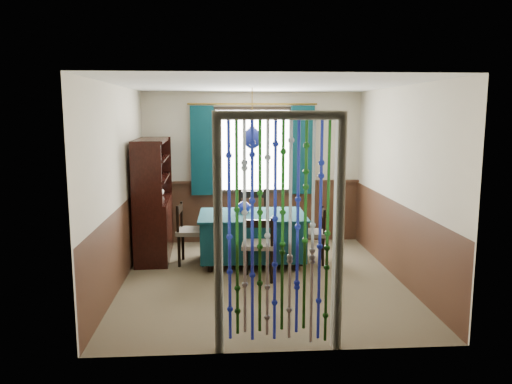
{
  "coord_description": "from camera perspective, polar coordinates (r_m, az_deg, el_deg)",
  "views": [
    {
      "loc": [
        -0.49,
        -6.25,
        2.16
      ],
      "look_at": [
        -0.04,
        0.52,
        1.08
      ],
      "focal_mm": 35.0,
      "sensor_mm": 36.0,
      "label": 1
    }
  ],
  "objects": [
    {
      "name": "chair_near",
      "position": [
        6.5,
        0.3,
        -6.15
      ],
      "size": [
        0.47,
        0.45,
        0.86
      ],
      "rotation": [
        0.0,
        0.0,
        -0.11
      ],
      "color": "black",
      "rests_on": "floor"
    },
    {
      "name": "wainscot_back",
      "position": [
        8.41,
        -0.41,
        -2.33
      ],
      "size": [
        3.6,
        0.0,
        3.6
      ],
      "primitive_type": "plane",
      "rotation": [
        1.57,
        0.0,
        0.0
      ],
      "color": "#432819",
      "rests_on": "ground"
    },
    {
      "name": "wall_right",
      "position": [
        6.72,
        16.16,
        0.9
      ],
      "size": [
        0.0,
        4.0,
        4.0
      ],
      "primitive_type": "plane",
      "rotation": [
        1.57,
        0.0,
        -1.57
      ],
      "color": "beige",
      "rests_on": "ground"
    },
    {
      "name": "wainscot_front",
      "position": [
        4.6,
        2.63,
        -12.12
      ],
      "size": [
        3.6,
        0.0,
        3.6
      ],
      "primitive_type": "plane",
      "rotation": [
        -1.57,
        0.0,
        0.0
      ],
      "color": "#432819",
      "rests_on": "ground"
    },
    {
      "name": "wall_front",
      "position": [
        4.37,
        2.72,
        -2.99
      ],
      "size": [
        3.6,
        0.0,
        3.6
      ],
      "primitive_type": "plane",
      "rotation": [
        -1.57,
        0.0,
        0.0
      ],
      "color": "beige",
      "rests_on": "ground"
    },
    {
      "name": "wainscot_right",
      "position": [
        6.85,
        15.77,
        -5.32
      ],
      "size": [
        0.0,
        4.0,
        4.0
      ],
      "primitive_type": "plane",
      "rotation": [
        1.57,
        0.0,
        -1.57
      ],
      "color": "#432819",
      "rests_on": "ground"
    },
    {
      "name": "wainscot_left",
      "position": [
        6.59,
        -15.09,
        -5.86
      ],
      "size": [
        0.0,
        4.0,
        4.0
      ],
      "primitive_type": "plane",
      "rotation": [
        1.57,
        0.0,
        1.57
      ],
      "color": "#432819",
      "rests_on": "ground"
    },
    {
      "name": "doorway",
      "position": [
        4.48,
        2.62,
        -5.33
      ],
      "size": [
        1.16,
        0.12,
        2.18
      ],
      "primitive_type": null,
      "color": "silver",
      "rests_on": "ground"
    },
    {
      "name": "wall_back",
      "position": [
        8.31,
        -0.42,
        2.76
      ],
      "size": [
        3.6,
        0.0,
        3.6
      ],
      "primitive_type": "plane",
      "rotation": [
        1.57,
        0.0,
        0.0
      ],
      "color": "beige",
      "rests_on": "ground"
    },
    {
      "name": "vase_sideboard",
      "position": [
        7.88,
        -11.03,
        0.26
      ],
      "size": [
        0.19,
        0.19,
        0.18
      ],
      "primitive_type": "imported",
      "rotation": [
        0.0,
        0.0,
        -0.09
      ],
      "color": "beige",
      "rests_on": "sideboard"
    },
    {
      "name": "chair_far",
      "position": [
        7.8,
        -0.26,
        -3.14
      ],
      "size": [
        0.5,
        0.48,
        0.97
      ],
      "rotation": [
        0.0,
        0.0,
        3.18
      ],
      "color": "black",
      "rests_on": "floor"
    },
    {
      "name": "dining_table",
      "position": [
        7.21,
        -0.43,
        -4.9
      ],
      "size": [
        1.52,
        1.06,
        0.73
      ],
      "rotation": [
        0.0,
        0.0,
        -0.01
      ],
      "color": "#0A2C34",
      "rests_on": "floor"
    },
    {
      "name": "chair_right",
      "position": [
        7.28,
        6.61,
        -4.72
      ],
      "size": [
        0.42,
        0.44,
        0.81
      ],
      "rotation": [
        0.0,
        0.0,
        1.47
      ],
      "color": "black",
      "rests_on": "floor"
    },
    {
      "name": "chair_left",
      "position": [
        7.26,
        -7.53,
        -4.52
      ],
      "size": [
        0.45,
        0.46,
        0.88
      ],
      "rotation": [
        0.0,
        0.0,
        -1.65
      ],
      "color": "black",
      "rests_on": "floor"
    },
    {
      "name": "window",
      "position": [
        8.24,
        -0.4,
        4.8
      ],
      "size": [
        1.32,
        0.12,
        1.42
      ],
      "primitive_type": "cube",
      "color": "black",
      "rests_on": "wall_back"
    },
    {
      "name": "pendant_lamp",
      "position": [
        7.0,
        -0.44,
        6.18
      ],
      "size": [
        0.24,
        0.24,
        0.84
      ],
      "color": "olive",
      "rests_on": "ceiling"
    },
    {
      "name": "wall_left",
      "position": [
        6.45,
        -15.49,
        0.6
      ],
      "size": [
        0.0,
        4.0,
        4.0
      ],
      "primitive_type": "plane",
      "rotation": [
        1.57,
        0.0,
        1.57
      ],
      "color": "beige",
      "rests_on": "ground"
    },
    {
      "name": "ceiling",
      "position": [
        6.28,
        0.69,
        12.15
      ],
      "size": [
        4.0,
        4.0,
        0.0
      ],
      "primitive_type": "plane",
      "rotation": [
        3.14,
        0.0,
        0.0
      ],
      "color": "silver",
      "rests_on": "ground"
    },
    {
      "name": "sideboard",
      "position": [
        7.68,
        -11.64,
        -2.76
      ],
      "size": [
        0.52,
        1.38,
        1.78
      ],
      "rotation": [
        0.0,
        0.0,
        0.04
      ],
      "color": "black",
      "rests_on": "floor"
    },
    {
      "name": "vase_table",
      "position": [
        7.24,
        -1.39,
        -1.6
      ],
      "size": [
        0.23,
        0.23,
        0.19
      ],
      "primitive_type": "imported",
      "rotation": [
        0.0,
        0.0,
        0.28
      ],
      "color": "navy",
      "rests_on": "dining_table"
    },
    {
      "name": "bowl_shelf",
      "position": [
        7.34,
        -11.58,
        1.65
      ],
      "size": [
        0.24,
        0.24,
        0.05
      ],
      "primitive_type": "imported",
      "rotation": [
        0.0,
        0.0,
        0.4
      ],
      "color": "beige",
      "rests_on": "sideboard"
    },
    {
      "name": "floor",
      "position": [
        6.63,
        0.64,
        -9.97
      ],
      "size": [
        4.0,
        4.0,
        0.0
      ],
      "primitive_type": "plane",
      "color": "brown",
      "rests_on": "ground"
    }
  ]
}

